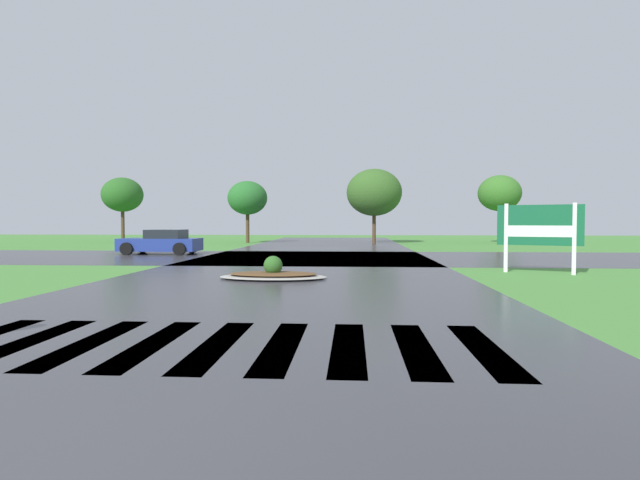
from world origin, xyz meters
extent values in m
cube|color=#35353A|center=(0.00, 10.00, 0.00)|extent=(10.73, 80.00, 0.01)
cube|color=#35353A|center=(0.00, 20.77, 0.00)|extent=(90.00, 9.66, 0.01)
cube|color=white|center=(-2.70, 4.09, 0.00)|extent=(0.45, 2.92, 0.01)
cube|color=white|center=(-1.80, 4.09, 0.00)|extent=(0.45, 2.92, 0.01)
cube|color=white|center=(-0.90, 4.09, 0.00)|extent=(0.45, 2.92, 0.01)
cube|color=white|center=(0.00, 4.09, 0.00)|extent=(0.45, 2.92, 0.01)
cube|color=white|center=(0.90, 4.09, 0.00)|extent=(0.45, 2.92, 0.01)
cube|color=white|center=(1.80, 4.09, 0.00)|extent=(0.45, 2.92, 0.01)
cube|color=white|center=(2.70, 4.09, 0.00)|extent=(0.45, 2.92, 0.01)
cube|color=white|center=(3.60, 4.09, 0.00)|extent=(0.45, 2.92, 0.01)
cube|color=white|center=(8.86, 13.67, 1.14)|extent=(0.16, 0.16, 2.29)
cube|color=white|center=(6.98, 14.44, 1.14)|extent=(0.16, 0.16, 2.29)
cube|color=#145938|center=(7.92, 14.05, 1.58)|extent=(2.44, 1.07, 1.32)
cube|color=white|center=(7.92, 14.05, 1.38)|extent=(1.86, 0.84, 0.37)
ellipsoid|color=#9E9B93|center=(-0.49, 11.97, 0.06)|extent=(3.17, 1.69, 0.12)
ellipsoid|color=brown|center=(-0.49, 11.97, 0.15)|extent=(2.60, 1.38, 0.10)
sphere|color=#2D6023|center=(-0.49, 11.97, 0.40)|extent=(0.56, 0.56, 0.56)
cube|color=navy|center=(-8.14, 22.77, 0.50)|extent=(4.04, 1.85, 0.65)
cube|color=#1E232B|center=(-7.82, 22.77, 1.05)|extent=(1.84, 1.61, 0.45)
cylinder|color=black|center=(-9.52, 21.85, 0.32)|extent=(0.64, 0.23, 0.64)
cylinder|color=black|center=(-9.50, 23.73, 0.32)|extent=(0.64, 0.23, 0.64)
cylinder|color=black|center=(-6.79, 21.82, 0.32)|extent=(0.64, 0.23, 0.64)
cylinder|color=black|center=(-6.77, 23.69, 0.32)|extent=(0.64, 0.23, 0.64)
cylinder|color=#4C3823|center=(-17.07, 37.44, 1.38)|extent=(0.28, 0.28, 2.75)
ellipsoid|color=#285D21|center=(-17.07, 37.44, 3.91)|extent=(3.31, 3.31, 2.81)
cylinder|color=#4C3823|center=(-6.44, 36.46, 1.24)|extent=(0.28, 0.28, 2.47)
ellipsoid|color=#266629|center=(-6.44, 36.46, 3.56)|extent=(3.12, 3.12, 2.65)
cylinder|color=#4C3823|center=(3.53, 36.54, 1.23)|extent=(0.28, 0.28, 2.46)
ellipsoid|color=#345D24|center=(3.53, 36.54, 3.96)|extent=(4.29, 4.29, 3.65)
cylinder|color=#4C3823|center=(13.37, 37.55, 1.38)|extent=(0.28, 0.28, 2.77)
ellipsoid|color=#366D26|center=(13.37, 37.55, 3.93)|extent=(3.31, 3.31, 2.81)
camera|label=1|loc=(1.85, -2.61, 1.69)|focal=28.06mm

